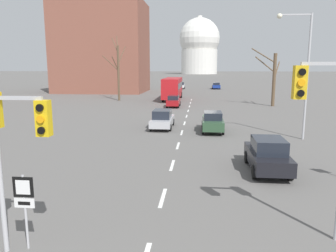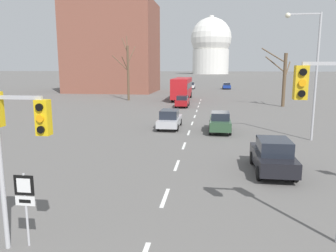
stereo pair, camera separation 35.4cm
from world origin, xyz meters
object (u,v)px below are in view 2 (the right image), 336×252
(traffic_signal_near_left, at_px, (13,130))
(sedan_far_right, at_px, (227,86))
(sedan_distant_centre, at_px, (182,101))
(street_lamp_right, at_px, (311,64))
(route_sign_post, at_px, (25,198))
(sedan_far_left, at_px, (170,119))
(city_bus, at_px, (182,87))
(sedan_near_left, at_px, (273,156))
(sedan_near_right, at_px, (220,122))
(sedan_mid_centre, at_px, (191,86))
(traffic_signal_near_right, at_px, (334,104))

(traffic_signal_near_left, relative_size, sedan_far_right, 1.06)
(sedan_distant_centre, bearing_deg, street_lamp_right, -60.49)
(route_sign_post, bearing_deg, sedan_far_left, 85.01)
(city_bus, bearing_deg, sedan_near_left, -77.66)
(sedan_near_right, relative_size, sedan_distant_centre, 1.00)
(street_lamp_right, relative_size, sedan_near_right, 2.06)
(route_sign_post, distance_m, sedan_mid_centre, 71.67)
(traffic_signal_near_left, relative_size, sedan_distant_centre, 1.09)
(sedan_far_right, bearing_deg, traffic_signal_near_right, -90.00)
(sedan_near_right, distance_m, sedan_far_left, 4.44)
(traffic_signal_near_right, bearing_deg, street_lamp_right, 77.00)
(sedan_far_right, bearing_deg, route_sign_post, -96.90)
(traffic_signal_near_left, relative_size, sedan_far_left, 1.03)
(sedan_near_right, distance_m, sedan_mid_centre, 53.63)
(route_sign_post, height_order, street_lamp_right, street_lamp_right)
(sedan_near_left, relative_size, sedan_mid_centre, 1.02)
(sedan_near_left, height_order, sedan_near_right, sedan_near_left)
(street_lamp_right, bearing_deg, sedan_distant_centre, 119.51)
(traffic_signal_near_right, distance_m, city_bus, 43.84)
(traffic_signal_near_left, height_order, city_bus, traffic_signal_near_left)
(route_sign_post, xyz_separation_m, sedan_near_left, (8.40, 8.09, -0.64))
(sedan_near_left, bearing_deg, traffic_signal_near_left, -135.59)
(sedan_near_left, xyz_separation_m, sedan_near_right, (-2.41, 10.26, -0.03))
(traffic_signal_near_right, bearing_deg, traffic_signal_near_left, -169.73)
(traffic_signal_near_left, distance_m, sedan_far_right, 72.77)
(sedan_near_left, relative_size, sedan_near_right, 0.98)
(street_lamp_right, distance_m, sedan_near_right, 7.99)
(traffic_signal_near_left, xyz_separation_m, city_bus, (0.52, 44.59, -1.49))
(sedan_distant_centre, bearing_deg, traffic_signal_near_left, -92.38)
(street_lamp_right, xyz_separation_m, sedan_mid_centre, (-11.90, 55.60, -4.65))
(sedan_distant_centre, bearing_deg, sedan_far_right, 78.84)
(sedan_far_right, height_order, city_bus, city_bus)
(traffic_signal_near_left, distance_m, sedan_distant_centre, 35.30)
(sedan_far_left, distance_m, city_bus, 24.96)
(sedan_far_right, xyz_separation_m, city_bus, (-8.26, -27.60, 1.26))
(sedan_far_left, xyz_separation_m, sedan_far_right, (7.01, 52.50, -0.01))
(sedan_near_left, xyz_separation_m, city_bus, (-7.94, 36.30, 1.18))
(sedan_mid_centre, xyz_separation_m, sedan_far_right, (8.51, 0.33, -0.02))
(sedan_far_left, relative_size, sedan_far_right, 1.03)
(route_sign_post, height_order, city_bus, city_bus)
(street_lamp_right, distance_m, city_bus, 30.82)
(traffic_signal_near_right, relative_size, route_sign_post, 2.49)
(sedan_mid_centre, bearing_deg, city_bus, -89.46)
(sedan_near_left, relative_size, sedan_far_right, 0.96)
(street_lamp_right, distance_m, sedan_near_left, 9.91)
(sedan_near_right, bearing_deg, sedan_far_right, 87.09)
(sedan_mid_centre, distance_m, sedan_far_left, 52.19)
(sedan_far_right, bearing_deg, sedan_far_left, -97.61)
(traffic_signal_near_right, height_order, sedan_far_left, traffic_signal_near_right)
(sedan_far_right, distance_m, city_bus, 28.83)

